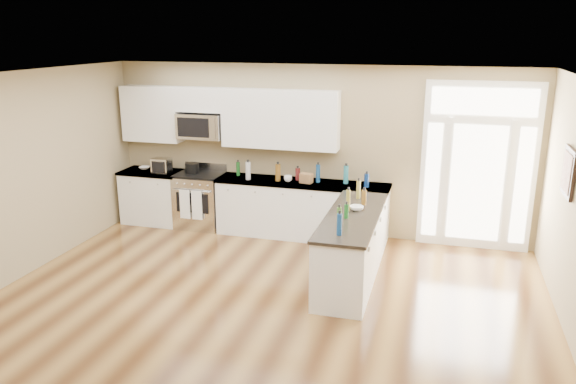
{
  "coord_description": "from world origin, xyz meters",
  "views": [
    {
      "loc": [
        2.03,
        -4.87,
        3.29
      ],
      "look_at": [
        0.09,
        2.0,
        1.25
      ],
      "focal_mm": 35.0,
      "sensor_mm": 36.0,
      "label": 1
    }
  ],
  "objects": [
    {
      "name": "upper_cabinet_short",
      "position": [
        -1.95,
        3.83,
        2.2
      ],
      "size": [
        0.82,
        0.33,
        0.4
      ],
      "primitive_type": "cube",
      "color": "white",
      "rests_on": "room_shell"
    },
    {
      "name": "wall_art_near",
      "position": [
        3.47,
        2.2,
        1.7
      ],
      "size": [
        0.05,
        0.58,
        0.58
      ],
      "color": "black",
      "rests_on": "room_shell"
    },
    {
      "name": "counter_bottles",
      "position": [
        0.16,
        3.19,
        1.07
      ],
      "size": [
        2.37,
        2.45,
        0.3
      ],
      "color": "#19591E",
      "rests_on": "back_cabinet_right"
    },
    {
      "name": "microwave",
      "position": [
        -1.95,
        3.8,
        1.76
      ],
      "size": [
        0.78,
        0.41,
        0.42
      ],
      "color": "silver",
      "rests_on": "room_shell"
    },
    {
      "name": "toaster_oven",
      "position": [
        -2.64,
        3.61,
        1.07
      ],
      "size": [
        0.3,
        0.24,
        0.26
      ],
      "primitive_type": "cube",
      "rotation": [
        0.0,
        0.0,
        -0.0
      ],
      "color": "silver",
      "rests_on": "back_cabinet_left"
    },
    {
      "name": "upper_cabinet_right",
      "position": [
        -0.57,
        3.83,
        1.93
      ],
      "size": [
        1.94,
        0.33,
        0.95
      ],
      "primitive_type": "cube",
      "color": "white",
      "rests_on": "room_shell"
    },
    {
      "name": "back_cabinet_right",
      "position": [
        -0.16,
        3.69,
        0.44
      ],
      "size": [
        2.85,
        0.66,
        0.94
      ],
      "color": "white",
      "rests_on": "ground"
    },
    {
      "name": "kitchen_range",
      "position": [
        -1.98,
        3.69,
        0.48
      ],
      "size": [
        0.78,
        0.69,
        1.08
      ],
      "color": "silver",
      "rests_on": "ground"
    },
    {
      "name": "bowl_peninsula",
      "position": [
        0.94,
        2.42,
        0.97
      ],
      "size": [
        0.21,
        0.21,
        0.06
      ],
      "primitive_type": "imported",
      "rotation": [
        0.0,
        0.0,
        -0.11
      ],
      "color": "white",
      "rests_on": "peninsula_cabinet"
    },
    {
      "name": "upper_cabinet_left",
      "position": [
        -2.88,
        3.83,
        1.93
      ],
      "size": [
        1.04,
        0.33,
        0.95
      ],
      "primitive_type": "cube",
      "color": "white",
      "rests_on": "room_shell"
    },
    {
      "name": "room_shell",
      "position": [
        0.0,
        0.0,
        1.71
      ],
      "size": [
        8.0,
        8.0,
        8.0
      ],
      "color": "#988760",
      "rests_on": "ground"
    },
    {
      "name": "bowl_left",
      "position": [
        -3.07,
        3.77,
        0.96
      ],
      "size": [
        0.22,
        0.22,
        0.05
      ],
      "primitive_type": "imported",
      "rotation": [
        0.0,
        0.0,
        0.16
      ],
      "color": "white",
      "rests_on": "back_cabinet_left"
    },
    {
      "name": "back_cabinet_left",
      "position": [
        -2.87,
        3.69,
        0.44
      ],
      "size": [
        1.1,
        0.66,
        0.94
      ],
      "color": "white",
      "rests_on": "ground"
    },
    {
      "name": "cup_counter",
      "position": [
        -0.38,
        3.63,
        0.99
      ],
      "size": [
        0.15,
        0.15,
        0.1
      ],
      "primitive_type": "imported",
      "rotation": [
        0.0,
        0.0,
        0.14
      ],
      "color": "white",
      "rests_on": "back_cabinet_right"
    },
    {
      "name": "stockpot",
      "position": [
        -2.13,
        3.73,
        1.04
      ],
      "size": [
        0.3,
        0.3,
        0.18
      ],
      "primitive_type": "cylinder",
      "rotation": [
        0.0,
        0.0,
        -0.36
      ],
      "color": "black",
      "rests_on": "kitchen_range"
    },
    {
      "name": "peninsula_cabinet",
      "position": [
        0.93,
        2.24,
        0.43
      ],
      "size": [
        0.69,
        2.32,
        0.94
      ],
      "color": "white",
      "rests_on": "ground"
    },
    {
      "name": "entry_door",
      "position": [
        2.55,
        3.95,
        1.3
      ],
      "size": [
        1.7,
        0.1,
        2.6
      ],
      "color": "white",
      "rests_on": "ground"
    },
    {
      "name": "cardboard_box",
      "position": [
        -0.07,
        3.64,
        1.02
      ],
      "size": [
        0.21,
        0.17,
        0.16
      ],
      "primitive_type": "cube",
      "rotation": [
        0.0,
        0.0,
        -0.2
      ],
      "color": "brown",
      "rests_on": "back_cabinet_right"
    },
    {
      "name": "ground",
      "position": [
        0.0,
        0.0,
        0.0
      ],
      "size": [
        8.0,
        8.0,
        0.0
      ],
      "primitive_type": "plane",
      "color": "#4B2D15"
    }
  ]
}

